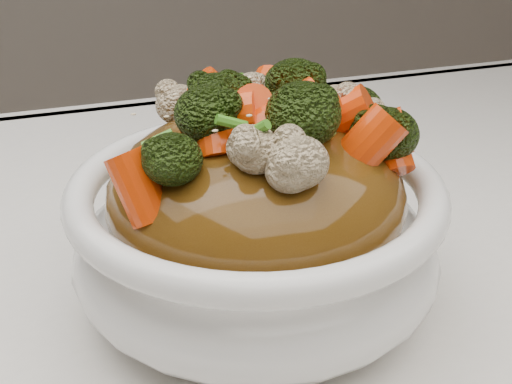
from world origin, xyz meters
name	(u,v)px	position (x,y,z in m)	size (l,w,h in m)	color
bowl	(256,241)	(0.02, 0.06, 0.79)	(0.20, 0.20, 0.08)	white
sauce_base	(256,197)	(0.02, 0.06, 0.82)	(0.16, 0.16, 0.09)	#50310D
carrots	(256,93)	(0.02, 0.06, 0.87)	(0.16, 0.16, 0.05)	#E33D07
broccoli	(256,95)	(0.02, 0.06, 0.87)	(0.16, 0.16, 0.04)	black
cauliflower	(256,99)	(0.02, 0.06, 0.87)	(0.16, 0.16, 0.03)	#C8B188
scallions	(256,91)	(0.02, 0.06, 0.87)	(0.12, 0.12, 0.02)	#3C821E
sesame_seeds	(256,91)	(0.02, 0.06, 0.87)	(0.14, 0.14, 0.01)	beige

